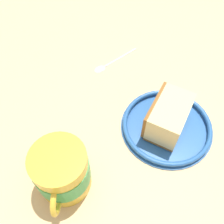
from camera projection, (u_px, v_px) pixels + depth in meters
ground_plane at (118, 110)px, 55.53cm from camera, size 147.63×147.63×3.76cm
small_plate at (167, 126)px, 50.10cm from camera, size 18.47×18.47×1.53cm
cake_slice at (168, 116)px, 47.62cm from camera, size 9.24×11.59×6.50cm
tea_mug at (62, 171)px, 40.03cm from camera, size 9.11×11.62×9.87cm
teaspoon at (107, 64)px, 60.87cm from camera, size 9.43×10.99×0.80cm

